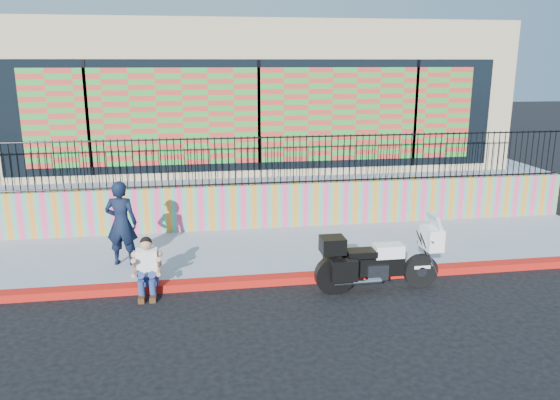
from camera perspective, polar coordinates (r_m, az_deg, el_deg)
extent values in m
plane|color=black|center=(10.77, 0.59, -8.63)|extent=(90.00, 90.00, 0.00)
cube|color=red|center=(10.74, 0.60, -8.27)|extent=(16.00, 0.30, 0.15)
cube|color=#8992A5|center=(12.27, -0.70, -5.35)|extent=(16.00, 3.00, 0.15)
cube|color=#FF4379|center=(13.60, -1.68, -0.62)|extent=(16.00, 0.20, 1.10)
cube|color=#8992A5|center=(18.56, -3.71, 3.15)|extent=(16.00, 10.00, 1.25)
cube|color=tan|center=(18.04, -3.78, 11.24)|extent=(14.00, 8.00, 4.00)
cube|color=black|center=(14.08, -2.21, 8.79)|extent=(12.60, 0.04, 2.80)
cube|color=red|center=(14.05, -2.20, 8.77)|extent=(11.48, 0.02, 2.40)
cylinder|color=black|center=(10.80, 14.47, -7.18)|extent=(0.65, 0.14, 0.65)
cylinder|color=black|center=(10.26, 5.70, -7.93)|extent=(0.65, 0.14, 0.65)
cube|color=black|center=(10.44, 10.24, -6.71)|extent=(0.94, 0.28, 0.34)
cube|color=silver|center=(10.46, 9.96, -7.24)|extent=(0.40, 0.34, 0.30)
cube|color=white|center=(10.40, 11.24, -5.20)|extent=(0.55, 0.32, 0.24)
cube|color=black|center=(10.24, 8.46, -5.51)|extent=(0.55, 0.34, 0.12)
cube|color=white|center=(10.65, 15.57, -3.87)|extent=(0.30, 0.52, 0.42)
cube|color=silver|center=(10.58, 15.88, -2.22)|extent=(0.18, 0.46, 0.34)
cube|color=black|center=(10.04, 5.52, -4.69)|extent=(0.44, 0.42, 0.30)
cube|color=black|center=(9.94, 6.73, -7.35)|extent=(0.48, 0.18, 0.40)
cube|color=black|center=(10.48, 5.85, -6.18)|extent=(0.48, 0.18, 0.40)
cube|color=white|center=(10.76, 14.50, -6.69)|extent=(0.32, 0.16, 0.06)
imported|color=black|center=(11.48, -16.25, -2.34)|extent=(0.71, 0.53, 1.75)
cube|color=navy|center=(10.60, -13.58, -8.04)|extent=(0.36, 0.28, 0.18)
cube|color=white|center=(10.44, -13.71, -6.35)|extent=(0.38, 0.27, 0.54)
sphere|color=tan|center=(10.28, -13.84, -4.54)|extent=(0.21, 0.21, 0.21)
cube|color=#472814|center=(10.28, -14.26, -9.96)|extent=(0.11, 0.26, 0.10)
cube|color=#472814|center=(10.26, -13.13, -9.93)|extent=(0.11, 0.26, 0.10)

